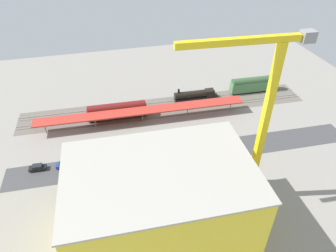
{
  "coord_description": "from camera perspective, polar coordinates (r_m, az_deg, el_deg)",
  "views": [
    {
      "loc": [
        21.77,
        65.99,
        59.17
      ],
      "look_at": [
        5.19,
        0.08,
        9.27
      ],
      "focal_mm": 32.78,
      "sensor_mm": 36.0,
      "label": 1
    }
  ],
  "objects": [
    {
      "name": "ground_plane",
      "position": [
        91.26,
        3.16,
        -4.2
      ],
      "size": [
        160.59,
        160.59,
        0.0
      ],
      "primitive_type": "plane",
      "color": "gray",
      "rests_on": "ground"
    },
    {
      "name": "rail_bed",
      "position": [
        109.41,
        -0.37,
        3.55
      ],
      "size": [
        100.76,
        16.6,
        0.01
      ],
      "primitive_type": "cube",
      "rotation": [
        0.0,
        0.0,
        -0.03
      ],
      "color": "#665E54",
      "rests_on": "ground"
    },
    {
      "name": "street_asphalt",
      "position": [
        89.49,
        3.62,
        -5.19
      ],
      "size": [
        100.62,
        12.48,
        0.01
      ],
      "primitive_type": "cube",
      "rotation": [
        0.0,
        0.0,
        -0.03
      ],
      "color": "#424244",
      "rests_on": "ground"
    },
    {
      "name": "track_rails",
      "position": [
        109.31,
        -0.37,
        3.63
      ],
      "size": [
        100.31,
        10.17,
        0.12
      ],
      "color": "#9E9EA8",
      "rests_on": "ground"
    },
    {
      "name": "platform_canopy_near",
      "position": [
        100.09,
        -4.8,
        2.84
      ],
      "size": [
        68.43,
        7.05,
        4.44
      ],
      "color": "#B73328",
      "rests_on": "ground"
    },
    {
      "name": "locomotive",
      "position": [
        113.63,
        5.32,
        5.75
      ],
      "size": [
        16.49,
        3.15,
        4.94
      ],
      "color": "black",
      "rests_on": "ground"
    },
    {
      "name": "passenger_coach",
      "position": [
        121.71,
        15.7,
        7.51
      ],
      "size": [
        18.44,
        3.59,
        6.17
      ],
      "color": "black",
      "rests_on": "ground"
    },
    {
      "name": "freight_coach_far",
      "position": [
        103.52,
        -9.45,
        2.88
      ],
      "size": [
        19.92,
        3.51,
        5.72
      ],
      "color": "black",
      "rests_on": "ground"
    },
    {
      "name": "parked_car_0",
      "position": [
        95.06,
        9.86,
        -2.3
      ],
      "size": [
        4.37,
        2.14,
        1.59
      ],
      "color": "black",
      "rests_on": "ground"
    },
    {
      "name": "parked_car_1",
      "position": [
        92.56,
        5.42,
        -3.06
      ],
      "size": [
        4.66,
        1.81,
        1.65
      ],
      "color": "black",
      "rests_on": "ground"
    },
    {
      "name": "parked_car_2",
      "position": [
        90.97,
        1.0,
        -3.64
      ],
      "size": [
        4.36,
        2.02,
        1.79
      ],
      "color": "black",
      "rests_on": "ground"
    },
    {
      "name": "parked_car_3",
      "position": [
        89.66,
        -3.83,
        -4.49
      ],
      "size": [
        4.07,
        1.9,
        1.66
      ],
      "color": "black",
      "rests_on": "ground"
    },
    {
      "name": "parked_car_4",
      "position": [
        88.9,
        -8.54,
        -5.29
      ],
      "size": [
        4.59,
        1.96,
        1.69
      ],
      "color": "black",
      "rests_on": "ground"
    },
    {
      "name": "parked_car_5",
      "position": [
        89.07,
        -13.7,
        -6.0
      ],
      "size": [
        4.28,
        2.14,
        1.63
      ],
      "color": "black",
      "rests_on": "ground"
    },
    {
      "name": "parked_car_6",
      "position": [
        89.5,
        -18.78,
        -6.85
      ],
      "size": [
        4.21,
        1.72,
        1.71
      ],
      "color": "black",
      "rests_on": "ground"
    },
    {
      "name": "parked_car_7",
      "position": [
        91.16,
        -23.06,
        -7.16
      ],
      "size": [
        4.58,
        2.05,
        1.73
      ],
      "color": "black",
      "rests_on": "ground"
    },
    {
      "name": "construction_building",
      "position": [
        64.29,
        -1.39,
        -14.43
      ],
      "size": [
        36.45,
        24.55,
        18.83
      ],
      "primitive_type": "cube",
      "rotation": [
        0.0,
        0.0,
        -0.03
      ],
      "color": "yellow",
      "rests_on": "ground"
    },
    {
      "name": "construction_roof_slab",
      "position": [
        57.18,
        -1.53,
        -8.31
      ],
      "size": [
        37.07,
        25.17,
        0.4
      ],
      "primitive_type": "cube",
      "rotation": [
        0.0,
        0.0,
        -0.03
      ],
      "color": "#ADA89E",
      "rests_on": "construction_building"
    },
    {
      "name": "tower_crane",
      "position": [
        64.47,
        16.45,
        1.49
      ],
      "size": [
        24.89,
        3.6,
        41.33
      ],
      "color": "gray",
      "rests_on": "ground"
    },
    {
      "name": "box_truck_0",
      "position": [
        82.84,
        4.06,
        -7.71
      ],
      "size": [
        8.55,
        2.77,
        3.66
      ],
      "color": "black",
      "rests_on": "ground"
    },
    {
      "name": "box_truck_1",
      "position": [
        81.93,
        -14.72,
        -9.74
      ],
      "size": [
        8.82,
        2.98,
        3.69
      ],
      "color": "black",
      "rests_on": "ground"
    },
    {
      "name": "street_tree_0",
      "position": [
        78.91,
        -17.16,
        -8.13
      ],
      "size": [
        5.81,
        5.81,
        8.92
      ],
      "color": "brown",
      "rests_on": "ground"
    },
    {
      "name": "street_tree_1",
      "position": [
        81.71,
        4.62,
        -4.74
      ],
      "size": [
        5.75,
        5.75,
        8.59
      ],
      "color": "brown",
      "rests_on": "ground"
    },
    {
      "name": "street_tree_2",
      "position": [
        79.33,
        -4.67,
        -6.75
      ],
      "size": [
        5.62,
        5.62,
        8.01
      ],
      "color": "brown",
      "rests_on": "ground"
    },
    {
      "name": "street_tree_3",
      "position": [
        85.71,
        10.77,
        -4.21
      ],
      "size": [
        4.19,
        4.19,
        6.53
      ],
      "color": "brown",
      "rests_on": "ground"
    },
    {
      "name": "traffic_light",
      "position": [
        86.22,
        11.43,
        -3.65
      ],
      "size": [
        0.5,
        0.36,
        7.39
      ],
      "color": "#333333",
      "rests_on": "ground"
    }
  ]
}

